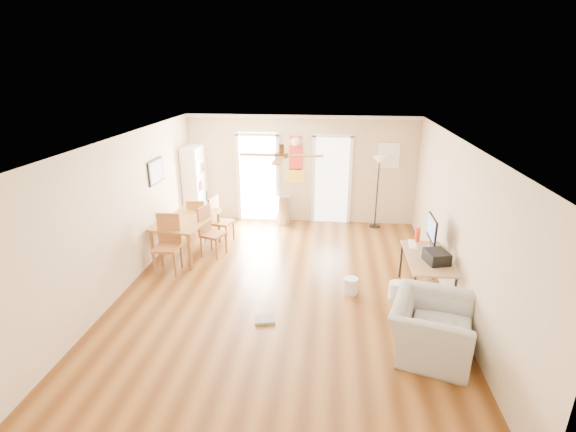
# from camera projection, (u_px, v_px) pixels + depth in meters

# --- Properties ---
(floor) EXTENTS (7.00, 7.00, 0.00)m
(floor) POSITION_uv_depth(u_px,v_px,m) (284.00, 290.00, 7.29)
(floor) COLOR brown
(floor) RESTS_ON ground
(ceiling) EXTENTS (5.50, 7.00, 0.00)m
(ceiling) POSITION_uv_depth(u_px,v_px,m) (284.00, 140.00, 6.41)
(ceiling) COLOR silver
(ceiling) RESTS_ON floor
(wall_back) EXTENTS (5.50, 0.04, 2.60)m
(wall_back) POSITION_uv_depth(u_px,v_px,m) (301.00, 170.00, 10.13)
(wall_back) COLOR beige
(wall_back) RESTS_ON floor
(wall_front) EXTENTS (5.50, 0.04, 2.60)m
(wall_front) POSITION_uv_depth(u_px,v_px,m) (237.00, 361.00, 3.58)
(wall_front) COLOR beige
(wall_front) RESTS_ON floor
(wall_left) EXTENTS (0.04, 7.00, 2.60)m
(wall_left) POSITION_uv_depth(u_px,v_px,m) (124.00, 214.00, 7.13)
(wall_left) COLOR beige
(wall_left) RESTS_ON floor
(wall_right) EXTENTS (0.04, 7.00, 2.60)m
(wall_right) POSITION_uv_depth(u_px,v_px,m) (458.00, 226.00, 6.58)
(wall_right) COLOR beige
(wall_right) RESTS_ON floor
(crown_molding) EXTENTS (5.50, 7.00, 0.08)m
(crown_molding) POSITION_uv_depth(u_px,v_px,m) (284.00, 143.00, 6.43)
(crown_molding) COLOR white
(crown_molding) RESTS_ON wall_back
(kitchen_doorway) EXTENTS (0.90, 0.10, 2.10)m
(kitchen_doorway) POSITION_uv_depth(u_px,v_px,m) (258.00, 179.00, 10.30)
(kitchen_doorway) COLOR white
(kitchen_doorway) RESTS_ON wall_back
(bathroom_doorway) EXTENTS (0.80, 0.10, 2.10)m
(bathroom_doorway) POSITION_uv_depth(u_px,v_px,m) (332.00, 181.00, 10.12)
(bathroom_doorway) COLOR white
(bathroom_doorway) RESTS_ON wall_back
(wall_decal) EXTENTS (0.46, 0.03, 1.10)m
(wall_decal) POSITION_uv_depth(u_px,v_px,m) (296.00, 160.00, 10.04)
(wall_decal) COLOR red
(wall_decal) RESTS_ON wall_back
(ac_grille) EXTENTS (0.50, 0.04, 0.60)m
(ac_grille) POSITION_uv_depth(u_px,v_px,m) (389.00, 156.00, 9.76)
(ac_grille) COLOR white
(ac_grille) RESTS_ON wall_back
(framed_poster) EXTENTS (0.04, 0.66, 0.48)m
(framed_poster) POSITION_uv_depth(u_px,v_px,m) (156.00, 171.00, 8.30)
(framed_poster) COLOR black
(framed_poster) RESTS_ON wall_left
(ceiling_fan) EXTENTS (1.24, 1.24, 0.20)m
(ceiling_fan) POSITION_uv_depth(u_px,v_px,m) (281.00, 155.00, 6.19)
(ceiling_fan) COLOR #593819
(ceiling_fan) RESTS_ON ceiling
(bookshelf) EXTENTS (0.56, 0.91, 1.89)m
(bookshelf) POSITION_uv_depth(u_px,v_px,m) (195.00, 185.00, 10.18)
(bookshelf) COLOR white
(bookshelf) RESTS_ON floor
(dining_table) EXTENTS (1.11, 1.62, 0.75)m
(dining_table) POSITION_uv_depth(u_px,v_px,m) (188.00, 236.00, 8.61)
(dining_table) COLOR olive
(dining_table) RESTS_ON floor
(dining_chair_right_a) EXTENTS (0.49, 0.49, 1.01)m
(dining_chair_right_a) POSITION_uv_depth(u_px,v_px,m) (222.00, 220.00, 9.14)
(dining_chair_right_a) COLOR #A67235
(dining_chair_right_a) RESTS_ON floor
(dining_chair_right_b) EXTENTS (0.53, 0.53, 1.02)m
(dining_chair_right_b) POSITION_uv_depth(u_px,v_px,m) (213.00, 232.00, 8.47)
(dining_chair_right_b) COLOR #9A5F31
(dining_chair_right_b) RESTS_ON floor
(dining_chair_near) EXTENTS (0.46, 0.46, 1.08)m
(dining_chair_near) POSITION_uv_depth(u_px,v_px,m) (167.00, 245.00, 7.77)
(dining_chair_near) COLOR #AC7537
(dining_chair_near) RESTS_ON floor
(dining_chair_far) EXTENTS (0.43, 0.43, 0.93)m
(dining_chair_far) POSITION_uv_depth(u_px,v_px,m) (198.00, 219.00, 9.29)
(dining_chair_far) COLOR #A97736
(dining_chair_far) RESTS_ON floor
(trash_can) EXTENTS (0.39, 0.39, 0.73)m
(trash_can) POSITION_uv_depth(u_px,v_px,m) (284.00, 210.00, 10.19)
(trash_can) COLOR #AAAAAD
(trash_can) RESTS_ON floor
(torchiere_lamp) EXTENTS (0.35, 0.35, 1.72)m
(torchiere_lamp) POSITION_uv_depth(u_px,v_px,m) (377.00, 192.00, 9.85)
(torchiere_lamp) COLOR black
(torchiere_lamp) RESTS_ON floor
(computer_desk) EXTENTS (0.68, 1.36, 0.73)m
(computer_desk) POSITION_uv_depth(u_px,v_px,m) (425.00, 277.00, 6.98)
(computer_desk) COLOR #A97B5B
(computer_desk) RESTS_ON floor
(imac) EXTENTS (0.16, 0.61, 0.56)m
(imac) POSITION_uv_depth(u_px,v_px,m) (432.00, 233.00, 7.10)
(imac) COLOR black
(imac) RESTS_ON computer_desk
(keyboard) EXTENTS (0.16, 0.40, 0.01)m
(keyboard) POSITION_uv_depth(u_px,v_px,m) (413.00, 244.00, 7.32)
(keyboard) COLOR white
(keyboard) RESTS_ON computer_desk
(printer) EXTENTS (0.41, 0.45, 0.19)m
(printer) POSITION_uv_depth(u_px,v_px,m) (437.00, 257.00, 6.63)
(printer) COLOR black
(printer) RESTS_ON computer_desk
(orange_bottle) EXTENTS (0.09, 0.09, 0.26)m
(orange_bottle) POSITION_uv_depth(u_px,v_px,m) (418.00, 235.00, 7.41)
(orange_bottle) COLOR #F23C15
(orange_bottle) RESTS_ON computer_desk
(wastebasket_a) EXTENTS (0.29, 0.29, 0.28)m
(wastebasket_a) POSITION_uv_depth(u_px,v_px,m) (351.00, 286.00, 7.14)
(wastebasket_a) COLOR silver
(wastebasket_a) RESTS_ON floor
(wastebasket_b) EXTENTS (0.26, 0.26, 0.29)m
(wastebasket_b) POSITION_uv_depth(u_px,v_px,m) (396.00, 290.00, 6.99)
(wastebasket_b) COLOR white
(wastebasket_b) RESTS_ON floor
(floor_cloth) EXTENTS (0.35, 0.30, 0.04)m
(floor_cloth) POSITION_uv_depth(u_px,v_px,m) (265.00, 320.00, 6.40)
(floor_cloth) COLOR gray
(floor_cloth) RESTS_ON floor
(armchair) EXTENTS (1.31, 1.40, 0.75)m
(armchair) POSITION_uv_depth(u_px,v_px,m) (431.00, 328.00, 5.60)
(armchair) COLOR #9FA09B
(armchair) RESTS_ON floor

